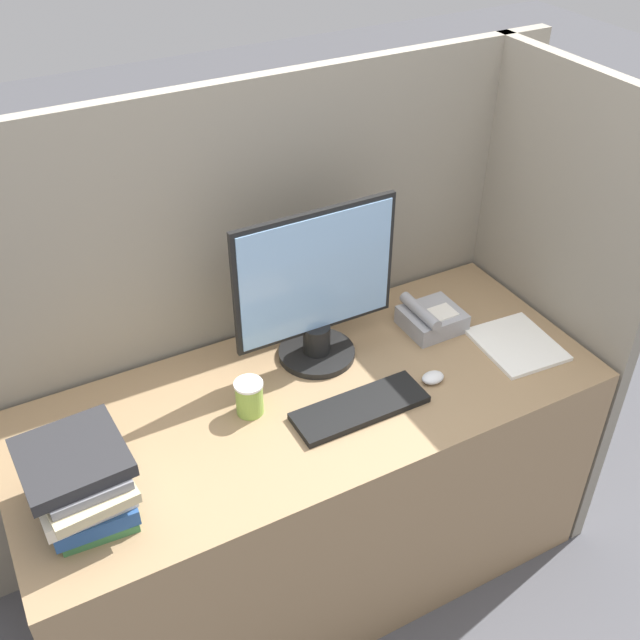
# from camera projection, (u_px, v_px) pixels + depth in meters

# --- Properties ---
(cubicle_panel_rear) EXTENTS (2.10, 0.04, 1.57)m
(cubicle_panel_rear) POSITION_uv_depth(u_px,v_px,m) (254.00, 321.00, 2.40)
(cubicle_panel_rear) COLOR gray
(cubicle_panel_rear) RESTS_ON ground_plane
(cubicle_panel_right) EXTENTS (0.04, 0.77, 1.57)m
(cubicle_panel_right) POSITION_uv_depth(u_px,v_px,m) (542.00, 303.00, 2.49)
(cubicle_panel_right) COLOR gray
(cubicle_panel_right) RESTS_ON ground_plane
(desk) EXTENTS (1.70, 0.71, 0.78)m
(desk) POSITION_uv_depth(u_px,v_px,m) (311.00, 487.00, 2.36)
(desk) COLOR #937551
(desk) RESTS_ON ground_plane
(monitor) EXTENTS (0.50, 0.23, 0.49)m
(monitor) POSITION_uv_depth(u_px,v_px,m) (316.00, 295.00, 2.15)
(monitor) COLOR black
(monitor) RESTS_ON desk
(keyboard) EXTENTS (0.39, 0.13, 0.02)m
(keyboard) POSITION_uv_depth(u_px,v_px,m) (360.00, 408.00, 2.08)
(keyboard) COLOR black
(keyboard) RESTS_ON desk
(mouse) EXTENTS (0.07, 0.05, 0.03)m
(mouse) POSITION_uv_depth(u_px,v_px,m) (433.00, 378.00, 2.17)
(mouse) COLOR silver
(mouse) RESTS_ON desk
(coffee_cup) EXTENTS (0.08, 0.08, 0.11)m
(coffee_cup) POSITION_uv_depth(u_px,v_px,m) (249.00, 397.00, 2.05)
(coffee_cup) COLOR #8CB247
(coffee_cup) RESTS_ON desk
(book_stack) EXTENTS (0.25, 0.30, 0.20)m
(book_stack) POSITION_uv_depth(u_px,v_px,m) (80.00, 479.00, 1.75)
(book_stack) COLOR #38723F
(book_stack) RESTS_ON desk
(desk_telephone) EXTENTS (0.18, 0.18, 0.10)m
(desk_telephone) POSITION_uv_depth(u_px,v_px,m) (431.00, 318.00, 2.37)
(desk_telephone) COLOR #99999E
(desk_telephone) RESTS_ON desk
(paper_pile) EXTENTS (0.24, 0.27, 0.01)m
(paper_pile) POSITION_uv_depth(u_px,v_px,m) (517.00, 344.00, 2.31)
(paper_pile) COLOR white
(paper_pile) RESTS_ON desk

